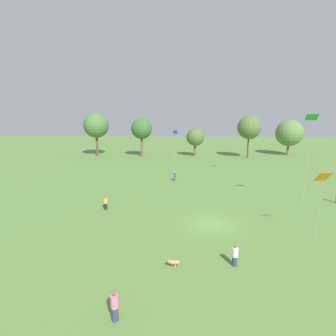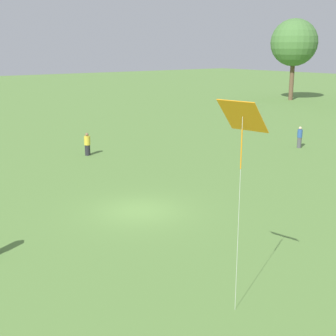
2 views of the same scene
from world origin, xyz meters
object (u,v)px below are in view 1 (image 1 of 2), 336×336
kite_0 (251,120)px  kite_3 (175,133)px  person_0 (106,203)px  kite_2 (312,120)px  dog_0 (173,262)px  person_1 (175,176)px  person_3 (115,306)px  person_4 (235,256)px  kite_1 (323,178)px

kite_0 → kite_3: bearing=-55.9°
person_0 → kite_2: kite_2 is taller
dog_0 → kite_2: bearing=-50.9°
person_1 → kite_3: (-0.39, 11.92, 6.72)m
person_3 → person_4: size_ratio=1.06×
person_1 → kite_1: (14.06, -21.40, 5.04)m
person_3 → kite_3: (1.65, 44.26, 6.68)m
person_3 → kite_1: 20.10m
person_0 → person_3: (5.85, -17.44, 0.07)m
person_3 → person_0: bearing=178.8°
dog_0 → kite_3: bearing=-0.6°
person_1 → kite_2: kite_2 is taller
kite_2 → dog_0: size_ratio=12.81×
kite_2 → person_3: bearing=104.2°
person_0 → kite_0: bearing=173.6°
kite_2 → kite_3: bearing=1.6°
person_1 → kite_2: 23.23m
person_3 → dog_0: person_3 is taller
person_0 → kite_0: (21.39, 18.86, 9.69)m
kite_1 → dog_0: kite_1 is taller
person_1 → dog_0: 26.88m
person_0 → person_3: 18.39m
kite_0 → kite_3: kite_0 is taller
person_0 → person_1: bearing=-165.7°
person_4 → dog_0: size_ratio=1.91×
person_1 → person_0: bearing=87.9°
dog_0 → person_0: bearing=34.0°
kite_3 → dog_0: size_ratio=9.09×
kite_2 → kite_3: 30.34m
person_3 → kite_0: bearing=137.0°
kite_3 → dog_0: bearing=142.0°
kite_0 → dog_0: 34.76m
person_4 → kite_1: size_ratio=0.27×
person_4 → person_0: bearing=127.6°
kite_1 → kite_2: 9.84m
kite_1 → kite_2: kite_2 is taller
kite_1 → kite_3: (-14.45, 33.32, 1.68)m
person_1 → kite_3: size_ratio=0.21×
dog_0 → person_3: bearing=148.4°
person_4 → dog_0: 4.73m
person_0 → dog_0: bearing=78.9°
person_0 → person_4: (13.57, -11.43, 0.01)m
kite_1 → dog_0: 15.18m
person_0 → person_1: person_1 is taller
kite_1 → person_1: bearing=-22.5°
kite_0 → kite_1: size_ratio=1.71×
person_3 → kite_2: bearing=116.5°
person_0 → person_1: 16.86m
person_4 → kite_0: kite_0 is taller
person_4 → kite_1: bearing=18.2°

